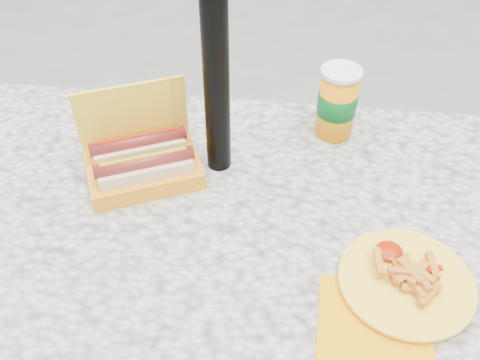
# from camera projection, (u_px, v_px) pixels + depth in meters

# --- Properties ---
(picnic_table) EXTENTS (1.20, 0.80, 0.75)m
(picnic_table) POSITION_uv_depth(u_px,v_px,m) (209.00, 254.00, 1.10)
(picnic_table) COLOR beige
(picnic_table) RESTS_ON ground
(umbrella_pole) EXTENTS (0.05, 0.05, 2.20)m
(umbrella_pole) POSITION_uv_depth(u_px,v_px,m) (214.00, 8.00, 0.90)
(umbrella_pole) COLOR black
(umbrella_pole) RESTS_ON ground
(hotdog_box) EXTENTS (0.26, 0.23, 0.18)m
(hotdog_box) POSITION_uv_depth(u_px,v_px,m) (143.00, 161.00, 1.08)
(hotdog_box) COLOR yellow
(hotdog_box) RESTS_ON picnic_table
(fries_plate) EXTENTS (0.26, 0.29, 0.05)m
(fries_plate) POSITION_uv_depth(u_px,v_px,m) (404.00, 284.00, 0.90)
(fries_plate) COLOR #EE9C00
(fries_plate) RESTS_ON picnic_table
(soda_cup) EXTENTS (0.09, 0.09, 0.16)m
(soda_cup) POSITION_uv_depth(u_px,v_px,m) (337.00, 103.00, 1.16)
(soda_cup) COLOR #FF9308
(soda_cup) RESTS_ON picnic_table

